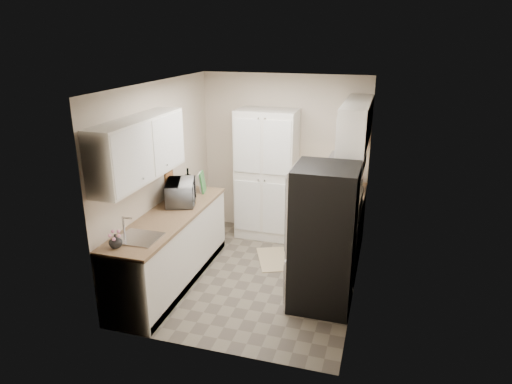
% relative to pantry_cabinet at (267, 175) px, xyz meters
% --- Properties ---
extents(ground, '(3.20, 3.20, 0.00)m').
position_rel_pantry_cabinet_xyz_m(ground, '(0.20, -1.32, -1.00)').
color(ground, '#665B4C').
rests_on(ground, ground).
extents(room_shell, '(2.64, 3.24, 2.52)m').
position_rel_pantry_cabinet_xyz_m(room_shell, '(0.18, -1.32, 0.63)').
color(room_shell, beige).
rests_on(room_shell, ground).
extents(pantry_cabinet, '(0.90, 0.55, 2.00)m').
position_rel_pantry_cabinet_xyz_m(pantry_cabinet, '(0.00, 0.00, 0.00)').
color(pantry_cabinet, silver).
rests_on(pantry_cabinet, ground).
extents(base_cabinet_left, '(0.60, 2.30, 0.88)m').
position_rel_pantry_cabinet_xyz_m(base_cabinet_left, '(-0.79, -1.75, -0.56)').
color(base_cabinet_left, silver).
rests_on(base_cabinet_left, ground).
extents(countertop_left, '(0.63, 2.33, 0.04)m').
position_rel_pantry_cabinet_xyz_m(countertop_left, '(-0.79, -1.75, -0.10)').
color(countertop_left, '#846647').
rests_on(countertop_left, base_cabinet_left).
extents(base_cabinet_right, '(0.60, 0.80, 0.88)m').
position_rel_pantry_cabinet_xyz_m(base_cabinet_right, '(1.19, -0.12, -0.56)').
color(base_cabinet_right, silver).
rests_on(base_cabinet_right, ground).
extents(countertop_right, '(0.63, 0.83, 0.04)m').
position_rel_pantry_cabinet_xyz_m(countertop_right, '(1.19, -0.12, -0.10)').
color(countertop_right, '#846647').
rests_on(countertop_right, base_cabinet_right).
extents(electric_range, '(0.71, 0.78, 1.13)m').
position_rel_pantry_cabinet_xyz_m(electric_range, '(1.17, -0.93, -0.52)').
color(electric_range, '#B7B7BC').
rests_on(electric_range, ground).
extents(refrigerator, '(0.70, 0.72, 1.70)m').
position_rel_pantry_cabinet_xyz_m(refrigerator, '(1.14, -1.73, -0.15)').
color(refrigerator, '#B7B7BC').
rests_on(refrigerator, ground).
extents(microwave, '(0.54, 0.64, 0.30)m').
position_rel_pantry_cabinet_xyz_m(microwave, '(-0.82, -1.31, 0.07)').
color(microwave, silver).
rests_on(microwave, countertop_left).
extents(wine_bottle, '(0.08, 0.08, 0.32)m').
position_rel_pantry_cabinet_xyz_m(wine_bottle, '(-0.92, -0.87, 0.08)').
color(wine_bottle, black).
rests_on(wine_bottle, countertop_left).
extents(flower_vase, '(0.19, 0.19, 0.15)m').
position_rel_pantry_cabinet_xyz_m(flower_vase, '(-0.91, -2.73, -0.01)').
color(flower_vase, beige).
rests_on(flower_vase, countertop_left).
extents(cutting_board, '(0.07, 0.23, 0.29)m').
position_rel_pantry_cabinet_xyz_m(cutting_board, '(-0.72, -0.80, 0.07)').
color(cutting_board, '#3D8A44').
rests_on(cutting_board, countertop_left).
extents(toaster_oven, '(0.37, 0.45, 0.25)m').
position_rel_pantry_cabinet_xyz_m(toaster_oven, '(1.28, -0.13, 0.05)').
color(toaster_oven, '#BBBBC0').
rests_on(toaster_oven, countertop_right).
extents(fruit_basket, '(0.30, 0.30, 0.12)m').
position_rel_pantry_cabinet_xyz_m(fruit_basket, '(1.30, -0.12, 0.23)').
color(fruit_basket, orange).
rests_on(fruit_basket, toaster_oven).
extents(kitchen_mat, '(0.71, 0.86, 0.01)m').
position_rel_pantry_cabinet_xyz_m(kitchen_mat, '(0.35, -0.80, -0.99)').
color(kitchen_mat, tan).
rests_on(kitchen_mat, ground).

